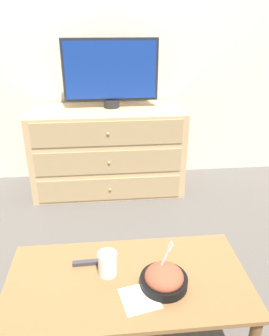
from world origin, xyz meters
name	(u,v)px	position (x,y,z in m)	size (l,w,h in m)	color
ground_plane	(102,173)	(0.00, 0.00, 0.00)	(12.00, 12.00, 0.00)	#56514C
wall_back	(96,32)	(0.00, 0.03, 1.30)	(12.00, 0.05, 2.60)	silver
dresser	(108,150)	(0.07, -0.30, 0.36)	(1.27, 0.55, 0.73)	tan
tv	(111,72)	(0.11, -0.24, 1.01)	(0.77, 0.13, 0.55)	#232328
coffee_table	(128,288)	(0.11, -1.89, 0.35)	(1.03, 0.53, 0.41)	olive
takeout_bowl	(164,279)	(0.26, -1.94, 0.44)	(0.20, 0.20, 0.19)	black
drink_cup	(108,265)	(0.03, -1.85, 0.45)	(0.08, 0.08, 0.11)	beige
napkin	(140,298)	(0.15, -2.00, 0.41)	(0.17, 0.17, 0.00)	white
remote_control	(90,262)	(-0.05, -1.78, 0.42)	(0.16, 0.03, 0.02)	#38383D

